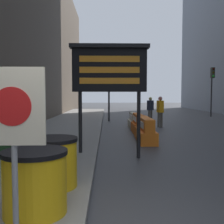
{
  "coord_description": "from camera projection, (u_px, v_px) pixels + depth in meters",
  "views": [
    {
      "loc": [
        0.27,
        -2.57,
        1.73
      ],
      "look_at": [
        0.47,
        7.07,
        1.12
      ],
      "focal_mm": 42.0,
      "sensor_mm": 36.0,
      "label": 1
    }
  ],
  "objects": [
    {
      "name": "pedestrian_passerby",
      "position": [
        160.0,
        109.0,
        14.23
      ],
      "size": [
        0.32,
        0.47,
        1.68
      ],
      "rotation": [
        0.0,
        0.0,
        1.71
      ],
      "color": "#514C42",
      "rests_on": "ground_plane"
    },
    {
      "name": "message_board",
      "position": [
        110.0,
        71.0,
        7.1
      ],
      "size": [
        2.13,
        0.36,
        3.09
      ],
      "color": "black",
      "rests_on": "ground_plane"
    },
    {
      "name": "traffic_cone_near",
      "position": [
        143.0,
        130.0,
        10.42
      ],
      "size": [
        0.4,
        0.4,
        0.71
      ],
      "color": "black",
      "rests_on": "ground_plane"
    },
    {
      "name": "warning_sign",
      "position": [
        13.0,
        120.0,
        2.65
      ],
      "size": [
        0.66,
        0.08,
        1.86
      ],
      "color": "gray",
      "rests_on": "sidewalk_left"
    },
    {
      "name": "jersey_barrier_orange_far",
      "position": [
        138.0,
        124.0,
        12.16
      ],
      "size": [
        0.51,
        1.69,
        0.88
      ],
      "color": "orange",
      "rests_on": "ground_plane"
    },
    {
      "name": "pedestrian_worker",
      "position": [
        150.0,
        107.0,
        16.8
      ],
      "size": [
        0.47,
        0.49,
        1.63
      ],
      "rotation": [
        0.0,
        0.0,
        0.86
      ],
      "color": "#514C42",
      "rests_on": "ground_plane"
    },
    {
      "name": "barrel_drum_middle",
      "position": [
        53.0,
        162.0,
        4.5
      ],
      "size": [
        0.86,
        0.86,
        0.85
      ],
      "color": "yellow",
      "rests_on": "sidewalk_left"
    },
    {
      "name": "jersey_barrier_orange_near",
      "position": [
        145.0,
        131.0,
        9.89
      ],
      "size": [
        0.6,
        2.16,
        0.9
      ],
      "color": "orange",
      "rests_on": "ground_plane"
    },
    {
      "name": "traffic_light_near_curb",
      "position": [
        109.0,
        83.0,
        17.4
      ],
      "size": [
        0.28,
        0.44,
        3.52
      ],
      "color": "#2D2D30",
      "rests_on": "ground_plane"
    },
    {
      "name": "barrel_drum_foreground",
      "position": [
        35.0,
        182.0,
        3.48
      ],
      "size": [
        0.86,
        0.86,
        0.85
      ],
      "color": "yellow",
      "rests_on": "sidewalk_left"
    },
    {
      "name": "traffic_light_far_side",
      "position": [
        212.0,
        81.0,
        21.14
      ],
      "size": [
        0.28,
        0.45,
        3.98
      ],
      "color": "#2D2D30",
      "rests_on": "ground_plane"
    },
    {
      "name": "jersey_barrier_cream",
      "position": [
        134.0,
        121.0,
        14.14
      ],
      "size": [
        0.52,
        1.71,
        0.8
      ],
      "color": "beige",
      "rests_on": "ground_plane"
    }
  ]
}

